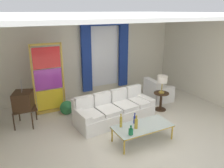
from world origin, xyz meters
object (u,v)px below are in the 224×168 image
at_px(peacock_figurine, 68,109).
at_px(bottle_ruby_flask, 121,122).
at_px(couch_white_long, 113,110).
at_px(armchair_white, 157,93).
at_px(table_lamp_brass, 162,80).
at_px(coffee_table, 143,127).
at_px(bottle_blue_decanter, 131,131).
at_px(round_side_table, 161,100).
at_px(stained_glass_divider, 49,81).
at_px(vintage_tv, 23,101).
at_px(bottle_amber_squat, 136,123).
at_px(bottle_crystal_tall, 135,119).

bearing_deg(peacock_figurine, bottle_ruby_flask, -70.31).
xyz_separation_m(couch_white_long, armchair_white, (2.10, 0.62, -0.02)).
distance_m(couch_white_long, table_lamp_brass, 1.84).
distance_m(coffee_table, bottle_blue_decanter, 0.53).
bearing_deg(round_side_table, armchair_white, 59.78).
bearing_deg(stained_glass_divider, round_side_table, -24.17).
xyz_separation_m(couch_white_long, vintage_tv, (-2.37, 0.83, 0.42)).
bearing_deg(bottle_ruby_flask, bottle_blue_decanter, -85.39).
height_order(vintage_tv, armchair_white, vintage_tv).
bearing_deg(couch_white_long, peacock_figurine, 141.16).
bearing_deg(bottle_amber_squat, bottle_ruby_flask, 142.32).
xyz_separation_m(couch_white_long, table_lamp_brass, (1.69, -0.09, 0.72)).
relative_size(bottle_crystal_tall, bottle_ruby_flask, 0.82).
bearing_deg(bottle_ruby_flask, round_side_table, 26.74).
xyz_separation_m(bottle_crystal_tall, peacock_figurine, (-1.12, 2.04, -0.30)).
height_order(bottle_blue_decanter, vintage_tv, vintage_tv).
distance_m(peacock_figurine, round_side_table, 2.98).
bearing_deg(round_side_table, bottle_blue_decanter, -144.60).
bearing_deg(armchair_white, bottle_blue_decanter, -138.61).
distance_m(bottle_amber_squat, peacock_figurine, 2.51).
bearing_deg(round_side_table, table_lamp_brass, 180.00).
relative_size(vintage_tv, armchair_white, 1.55).
xyz_separation_m(bottle_crystal_tall, round_side_table, (1.68, 1.05, -0.17)).
bearing_deg(bottle_amber_squat, couch_white_long, 85.84).
distance_m(bottle_ruby_flask, vintage_tv, 2.80).
bearing_deg(armchair_white, couch_white_long, -163.51).
height_order(couch_white_long, armchair_white, couch_white_long).
bearing_deg(bottle_amber_squat, vintage_tv, 135.93).
xyz_separation_m(bottle_amber_squat, table_lamp_brass, (1.78, 1.27, 0.48)).
distance_m(coffee_table, armchair_white, 2.79).
relative_size(bottle_amber_squat, table_lamp_brass, 0.60).
xyz_separation_m(bottle_crystal_tall, stained_glass_divider, (-1.54, 2.49, 0.53)).
bearing_deg(coffee_table, table_lamp_brass, 38.32).
xyz_separation_m(bottle_ruby_flask, peacock_figurine, (-0.73, 2.04, -0.33)).
bearing_deg(armchair_white, bottle_amber_squat, -137.94).
height_order(bottle_amber_squat, table_lamp_brass, table_lamp_brass).
bearing_deg(table_lamp_brass, couch_white_long, 176.80).
bearing_deg(stained_glass_divider, peacock_figurine, -47.14).
distance_m(bottle_crystal_tall, table_lamp_brass, 2.04).
height_order(couch_white_long, bottle_ruby_flask, couch_white_long).
relative_size(bottle_amber_squat, round_side_table, 0.57).
distance_m(armchair_white, round_side_table, 0.83).
xyz_separation_m(coffee_table, bottle_ruby_flask, (-0.51, 0.19, 0.18)).
bearing_deg(couch_white_long, table_lamp_brass, -3.20).
xyz_separation_m(coffee_table, vintage_tv, (-2.49, 2.16, 0.35)).
height_order(bottle_crystal_tall, bottle_ruby_flask, bottle_ruby_flask).
bearing_deg(vintage_tv, peacock_figurine, 3.30).
relative_size(couch_white_long, vintage_tv, 1.79).
relative_size(bottle_amber_squat, bottle_ruby_flask, 0.97).
bearing_deg(bottle_blue_decanter, peacock_figurine, 107.32).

